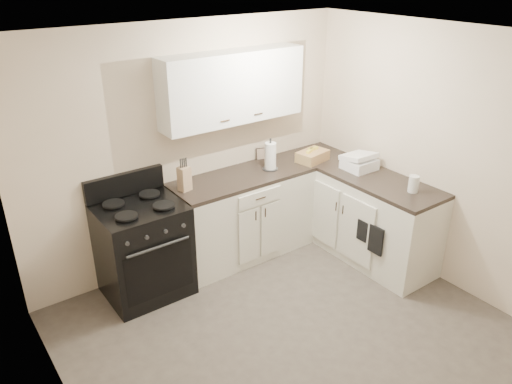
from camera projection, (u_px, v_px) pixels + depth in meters
floor at (302, 343)px, 4.28m from camera, size 3.60×3.60×0.00m
ceiling at (317, 43)px, 3.22m from camera, size 3.60×3.60×0.00m
wall_back at (191, 148)px, 5.07m from camera, size 3.60×0.00×3.60m
wall_right at (452, 162)px, 4.71m from camera, size 0.00×3.60×3.60m
wall_left at (67, 302)px, 2.79m from camera, size 0.00×3.60×3.60m
base_cabinets_back at (243, 217)px, 5.42m from camera, size 1.55×0.60×0.90m
base_cabinets_right at (356, 212)px, 5.51m from camera, size 0.60×1.90×0.90m
countertop_back at (242, 177)px, 5.22m from camera, size 1.55×0.60×0.04m
countertop_right at (360, 173)px, 5.31m from camera, size 0.60×1.90×0.04m
upper_cabinets at (233, 87)px, 4.94m from camera, size 1.55×0.30×0.70m
stove at (144, 251)px, 4.77m from camera, size 0.78×0.67×0.94m
knife_block at (184, 179)px, 4.83m from camera, size 0.13×0.12×0.24m
paper_towel at (270, 156)px, 5.30m from camera, size 0.15×0.15×0.30m
picture_frame at (261, 154)px, 5.60m from camera, size 0.11×0.07×0.13m
wicker_basket at (312, 156)px, 5.56m from camera, size 0.38×0.29×0.11m
countertop_grill at (359, 164)px, 5.34m from camera, size 0.32×0.30×0.12m
glass_jar at (414, 184)px, 4.81m from camera, size 0.12×0.12×0.17m
oven_mitt_near at (376, 240)px, 4.91m from camera, size 0.02×0.17×0.30m
oven_mitt_far at (362, 231)px, 5.04m from camera, size 0.02×0.13×0.22m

